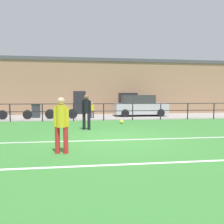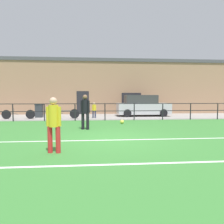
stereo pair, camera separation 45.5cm
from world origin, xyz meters
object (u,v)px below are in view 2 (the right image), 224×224
player_striker (54,122)px  trash_bin_0 (39,111)px  player_goalkeeper (85,110)px  soccer_ball_match (122,122)px  spectator_child (94,109)px  bicycle_parked_1 (18,114)px  parked_car_red (142,106)px  bicycle_parked_0 (63,114)px

player_striker → trash_bin_0: player_striker is taller
player_goalkeeper → soccer_ball_match: size_ratio=7.23×
player_goalkeeper → trash_bin_0: player_goalkeeper is taller
spectator_child → bicycle_parked_1: (-5.36, -0.29, -0.32)m
bicycle_parked_1 → trash_bin_0: 1.59m
player_goalkeeper → parked_car_red: parked_car_red is taller
soccer_ball_match → spectator_child: size_ratio=0.20×
bicycle_parked_0 → bicycle_parked_1: (-3.15, 0.00, -0.02)m
parked_car_red → soccer_ball_match: bearing=-116.5°
player_goalkeeper → soccer_ball_match: 2.99m
bicycle_parked_0 → player_goalkeeper: bearing=-70.5°
trash_bin_0 → bicycle_parked_0: bearing=-28.0°
spectator_child → trash_bin_0: size_ratio=1.13×
parked_car_red → trash_bin_0: size_ratio=4.16×
bicycle_parked_0 → trash_bin_0: bearing=152.0°
spectator_child → bicycle_parked_1: 5.38m
player_goalkeeper → spectator_child: size_ratio=1.47×
player_goalkeeper → player_striker: 4.21m
player_striker → bicycle_parked_0: 9.25m
player_striker → trash_bin_0: 10.68m
player_striker → spectator_child: player_striker is taller
trash_bin_0 → spectator_child: bearing=-10.3°
soccer_ball_match → bicycle_parked_1: (-7.01, 3.04, 0.24)m
bicycle_parked_1 → spectator_child: bearing=3.1°
soccer_ball_match → parked_car_red: (2.32, 4.65, 0.71)m
player_striker → bicycle_parked_1: player_striker is taller
player_striker → spectator_child: bearing=92.5°
player_striker → bicycle_parked_1: bearing=124.0°
bicycle_parked_1 → trash_bin_0: (1.17, 1.05, 0.18)m
player_striker → bicycle_parked_1: size_ratio=0.69×
trash_bin_0 → player_goalkeeper: bearing=-58.3°
player_striker → parked_car_red: bearing=74.0°
player_goalkeeper → bicycle_parked_1: 7.07m
parked_car_red → trash_bin_0: parked_car_red is taller
bicycle_parked_0 → player_striker: bearing=-83.3°
player_striker → bicycle_parked_0: player_striker is taller
spectator_child → bicycle_parked_1: spectator_child is taller
spectator_child → trash_bin_0: spectator_child is taller
parked_car_red → bicycle_parked_0: size_ratio=1.87×
player_striker → bicycle_parked_1: 10.12m
parked_car_red → bicycle_parked_1: 9.47m
trash_bin_0 → parked_car_red: bearing=3.9°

